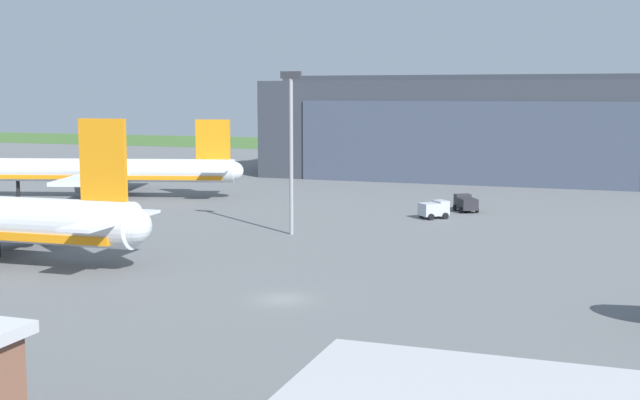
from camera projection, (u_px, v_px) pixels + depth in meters
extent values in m
plane|color=slate|center=(282.00, 299.00, 65.49)|extent=(440.00, 440.00, 0.00)
cube|color=#456C31|center=(524.00, 148.00, 241.99)|extent=(440.00, 56.00, 0.08)
cube|color=#383D47|center=(476.00, 129.00, 161.03)|extent=(78.10, 33.91, 18.47)
cube|color=#424C60|center=(461.00, 143.00, 145.27)|extent=(59.36, 0.30, 14.77)
cube|color=#383D47|center=(477.00, 78.00, 159.76)|extent=(78.10, 8.14, 1.20)
cylinder|color=silver|center=(104.00, 170.00, 128.24)|extent=(40.35, 14.46, 3.58)
sphere|color=silver|center=(234.00, 171.00, 126.89)|extent=(2.79, 2.79, 2.79)
cube|color=orange|center=(104.00, 176.00, 128.36)|extent=(37.21, 13.62, 0.63)
cube|color=orange|center=(213.00, 139.00, 126.48)|extent=(5.23, 1.82, 6.08)
cube|color=silver|center=(222.00, 167.00, 129.68)|extent=(4.89, 5.82, 0.28)
cube|color=silver|center=(215.00, 170.00, 124.33)|extent=(4.89, 5.82, 0.28)
cube|color=silver|center=(126.00, 168.00, 136.96)|extent=(10.52, 16.85, 0.56)
cube|color=silver|center=(90.00, 179.00, 119.52)|extent=(10.52, 16.85, 0.56)
cylinder|color=gray|center=(120.00, 176.00, 135.94)|extent=(3.80, 2.81, 1.97)
cylinder|color=gray|center=(88.00, 187.00, 120.98)|extent=(3.80, 2.81, 1.97)
cylinder|color=black|center=(18.00, 189.00, 129.54)|extent=(0.56, 0.56, 2.52)
cylinder|color=black|center=(119.00, 188.00, 130.38)|extent=(0.56, 0.56, 2.52)
cylinder|color=black|center=(111.00, 191.00, 126.66)|extent=(0.56, 0.56, 2.52)
sphere|color=silver|center=(133.00, 226.00, 74.78)|extent=(3.43, 3.43, 3.43)
cube|color=orange|center=(103.00, 160.00, 74.83)|extent=(4.68, 0.63, 7.47)
cube|color=silver|center=(130.00, 215.00, 78.45)|extent=(3.53, 6.30, 0.28)
cube|color=silver|center=(92.00, 226.00, 72.23)|extent=(3.53, 6.30, 0.28)
cube|color=silver|center=(28.00, 211.00, 87.65)|extent=(6.43, 14.49, 0.56)
cylinder|color=gray|center=(15.00, 227.00, 86.99)|extent=(4.29, 2.62, 2.42)
cube|color=#B7BCC6|center=(441.00, 208.00, 107.75)|extent=(2.49, 2.51, 1.89)
cube|color=#B7BCC6|center=(429.00, 209.00, 107.03)|extent=(3.03, 3.02, 1.63)
cylinder|color=black|center=(445.00, 216.00, 106.84)|extent=(0.79, 0.77, 0.84)
cylinder|color=black|center=(436.00, 214.00, 108.91)|extent=(0.79, 0.77, 0.84)
cylinder|color=black|center=(431.00, 217.00, 105.95)|extent=(0.79, 0.77, 0.84)
cylinder|color=black|center=(422.00, 215.00, 108.02)|extent=(0.79, 0.77, 0.84)
cube|color=#2D2D33|center=(462.00, 201.00, 114.89)|extent=(2.56, 2.27, 1.84)
cube|color=#28282D|center=(468.00, 204.00, 112.82)|extent=(3.26, 3.54, 1.50)
cylinder|color=black|center=(471.00, 207.00, 115.05)|extent=(0.63, 0.85, 0.83)
cylinder|color=black|center=(455.00, 208.00, 114.68)|extent=(0.63, 0.85, 0.83)
cylinder|color=black|center=(477.00, 210.00, 112.54)|extent=(0.63, 0.85, 0.83)
cylinder|color=black|center=(461.00, 210.00, 112.17)|extent=(0.63, 0.85, 0.83)
cylinder|color=#99999E|center=(291.00, 157.00, 94.32)|extent=(0.44, 0.44, 17.87)
cube|color=#333338|center=(291.00, 75.00, 93.11)|extent=(2.40, 0.50, 0.80)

